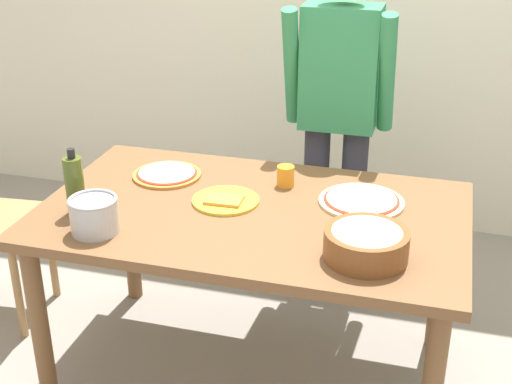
{
  "coord_description": "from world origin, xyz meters",
  "views": [
    {
      "loc": [
        0.66,
        -2.29,
        1.94
      ],
      "look_at": [
        0.0,
        0.05,
        0.81
      ],
      "focal_mm": 49.54,
      "sensor_mm": 36.0,
      "label": 1
    }
  ],
  "objects_px": {
    "pizza_raw_on_board": "(361,201)",
    "steel_pot": "(94,215)",
    "dining_table": "(252,231)",
    "person_cook": "(338,108)",
    "popcorn_bowl": "(366,242)",
    "cup_orange": "(286,176)",
    "pizza_cooked_on_tray": "(167,174)",
    "plate_with_slice": "(225,200)",
    "olive_oil_bottle": "(75,185)"
  },
  "relations": [
    {
      "from": "pizza_raw_on_board",
      "to": "steel_pot",
      "type": "distance_m",
      "value": 1.0
    },
    {
      "from": "dining_table",
      "to": "person_cook",
      "type": "xyz_separation_m",
      "value": [
        0.19,
        0.76,
        0.27
      ]
    },
    {
      "from": "dining_table",
      "to": "popcorn_bowl",
      "type": "bearing_deg",
      "value": -28.41
    },
    {
      "from": "cup_orange",
      "to": "pizza_cooked_on_tray",
      "type": "bearing_deg",
      "value": -175.39
    },
    {
      "from": "plate_with_slice",
      "to": "olive_oil_bottle",
      "type": "xyz_separation_m",
      "value": [
        -0.5,
        -0.23,
        0.11
      ]
    },
    {
      "from": "popcorn_bowl",
      "to": "cup_orange",
      "type": "xyz_separation_m",
      "value": [
        -0.39,
        0.49,
        -0.02
      ]
    },
    {
      "from": "steel_pot",
      "to": "plate_with_slice",
      "type": "bearing_deg",
      "value": 43.59
    },
    {
      "from": "dining_table",
      "to": "steel_pot",
      "type": "distance_m",
      "value": 0.6
    },
    {
      "from": "cup_orange",
      "to": "pizza_raw_on_board",
      "type": "bearing_deg",
      "value": -13.9
    },
    {
      "from": "popcorn_bowl",
      "to": "steel_pot",
      "type": "height_order",
      "value": "steel_pot"
    },
    {
      "from": "person_cook",
      "to": "cup_orange",
      "type": "xyz_separation_m",
      "value": [
        -0.12,
        -0.51,
        -0.14
      ]
    },
    {
      "from": "person_cook",
      "to": "pizza_raw_on_board",
      "type": "relative_size",
      "value": 4.93
    },
    {
      "from": "pizza_raw_on_board",
      "to": "cup_orange",
      "type": "distance_m",
      "value": 0.33
    },
    {
      "from": "pizza_cooked_on_tray",
      "to": "popcorn_bowl",
      "type": "height_order",
      "value": "popcorn_bowl"
    },
    {
      "from": "popcorn_bowl",
      "to": "olive_oil_bottle",
      "type": "bearing_deg",
      "value": 177.63
    },
    {
      "from": "olive_oil_bottle",
      "to": "steel_pot",
      "type": "xyz_separation_m",
      "value": [
        0.13,
        -0.12,
        -0.05
      ]
    },
    {
      "from": "popcorn_bowl",
      "to": "olive_oil_bottle",
      "type": "height_order",
      "value": "olive_oil_bottle"
    },
    {
      "from": "popcorn_bowl",
      "to": "steel_pot",
      "type": "distance_m",
      "value": 0.95
    },
    {
      "from": "pizza_raw_on_board",
      "to": "person_cook",
      "type": "bearing_deg",
      "value": 108.54
    },
    {
      "from": "pizza_raw_on_board",
      "to": "cup_orange",
      "type": "relative_size",
      "value": 3.87
    },
    {
      "from": "cup_orange",
      "to": "popcorn_bowl",
      "type": "bearing_deg",
      "value": -51.68
    },
    {
      "from": "person_cook",
      "to": "pizza_raw_on_board",
      "type": "height_order",
      "value": "person_cook"
    },
    {
      "from": "pizza_cooked_on_tray",
      "to": "plate_with_slice",
      "type": "distance_m",
      "value": 0.36
    },
    {
      "from": "dining_table",
      "to": "olive_oil_bottle",
      "type": "height_order",
      "value": "olive_oil_bottle"
    },
    {
      "from": "popcorn_bowl",
      "to": "cup_orange",
      "type": "relative_size",
      "value": 3.29
    },
    {
      "from": "person_cook",
      "to": "olive_oil_bottle",
      "type": "height_order",
      "value": "person_cook"
    },
    {
      "from": "person_cook",
      "to": "steel_pot",
      "type": "distance_m",
      "value": 1.28
    },
    {
      "from": "steel_pot",
      "to": "pizza_raw_on_board",
      "type": "bearing_deg",
      "value": 29.05
    },
    {
      "from": "pizza_raw_on_board",
      "to": "pizza_cooked_on_tray",
      "type": "bearing_deg",
      "value": 177.29
    },
    {
      "from": "cup_orange",
      "to": "person_cook",
      "type": "bearing_deg",
      "value": 76.72
    },
    {
      "from": "dining_table",
      "to": "olive_oil_bottle",
      "type": "relative_size",
      "value": 6.25
    },
    {
      "from": "pizza_raw_on_board",
      "to": "steel_pot",
      "type": "xyz_separation_m",
      "value": [
        -0.87,
        -0.49,
        0.06
      ]
    },
    {
      "from": "dining_table",
      "to": "person_cook",
      "type": "bearing_deg",
      "value": 75.92
    },
    {
      "from": "dining_table",
      "to": "steel_pot",
      "type": "bearing_deg",
      "value": -146.67
    },
    {
      "from": "person_cook",
      "to": "cup_orange",
      "type": "relative_size",
      "value": 19.06
    },
    {
      "from": "olive_oil_bottle",
      "to": "steel_pot",
      "type": "relative_size",
      "value": 1.48
    },
    {
      "from": "olive_oil_bottle",
      "to": "cup_orange",
      "type": "relative_size",
      "value": 3.01
    },
    {
      "from": "plate_with_slice",
      "to": "pizza_raw_on_board",
      "type": "bearing_deg",
      "value": 14.88
    },
    {
      "from": "pizza_raw_on_board",
      "to": "pizza_cooked_on_tray",
      "type": "distance_m",
      "value": 0.82
    },
    {
      "from": "dining_table",
      "to": "popcorn_bowl",
      "type": "height_order",
      "value": "popcorn_bowl"
    },
    {
      "from": "olive_oil_bottle",
      "to": "pizza_cooked_on_tray",
      "type": "bearing_deg",
      "value": 64.99
    },
    {
      "from": "pizza_cooked_on_tray",
      "to": "plate_with_slice",
      "type": "height_order",
      "value": "plate_with_slice"
    },
    {
      "from": "olive_oil_bottle",
      "to": "cup_orange",
      "type": "bearing_deg",
      "value": 33.04
    },
    {
      "from": "popcorn_bowl",
      "to": "steel_pot",
      "type": "xyz_separation_m",
      "value": [
        -0.94,
        -0.07,
        0.0
      ]
    },
    {
      "from": "plate_with_slice",
      "to": "cup_orange",
      "type": "relative_size",
      "value": 3.06
    },
    {
      "from": "plate_with_slice",
      "to": "olive_oil_bottle",
      "type": "bearing_deg",
      "value": -154.95
    },
    {
      "from": "person_cook",
      "to": "popcorn_bowl",
      "type": "distance_m",
      "value": 1.05
    },
    {
      "from": "dining_table",
      "to": "popcorn_bowl",
      "type": "distance_m",
      "value": 0.54
    },
    {
      "from": "pizza_raw_on_board",
      "to": "steel_pot",
      "type": "height_order",
      "value": "steel_pot"
    },
    {
      "from": "dining_table",
      "to": "pizza_raw_on_board",
      "type": "xyz_separation_m",
      "value": [
        0.39,
        0.17,
        0.1
      ]
    }
  ]
}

